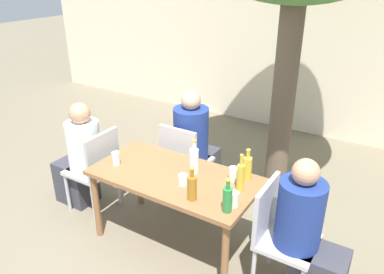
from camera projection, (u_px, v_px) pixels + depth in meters
name	position (u px, v px, depth m)	size (l,w,h in m)	color
ground_plane	(176.00, 240.00, 3.62)	(30.00, 30.00, 0.00)	#706651
cafe_building_wall	(297.00, 41.00, 5.54)	(10.00, 0.08, 2.80)	beige
dining_table_front	(174.00, 183.00, 3.35)	(1.49, 0.76, 0.73)	brown
patio_chair_0	(96.00, 166.00, 3.86)	(0.44, 0.44, 0.93)	#B2B2B7
patio_chair_1	(278.00, 231.00, 2.93)	(0.44, 0.44, 0.93)	#B2B2B7
patio_chair_2	(184.00, 159.00, 4.01)	(0.44, 0.44, 0.93)	#B2B2B7
person_seated_0	(80.00, 160.00, 3.98)	(0.57, 0.34, 1.19)	#383842
person_seated_1	(308.00, 241.00, 2.81)	(0.57, 0.35, 1.20)	#383842
person_seated_2	(195.00, 147.00, 4.17)	(0.38, 0.59, 1.25)	#383842
green_bottle_0	(227.00, 199.00, 2.78)	(0.07, 0.07, 0.28)	#287A38
oil_cruet_1	(247.00, 167.00, 3.21)	(0.08, 0.08, 0.28)	gold
water_bottle_2	(194.00, 160.00, 3.30)	(0.08, 0.08, 0.32)	silver
oil_cruet_3	(241.00, 176.00, 3.04)	(0.06, 0.06, 0.33)	gold
amber_bottle_4	(192.00, 187.00, 2.92)	(0.08, 0.08, 0.28)	#9E661E
drinking_glass_0	(183.00, 180.00, 3.15)	(0.08, 0.08, 0.09)	white
drinking_glass_1	(234.00, 199.00, 2.86)	(0.08, 0.08, 0.12)	silver
drinking_glass_2	(116.00, 158.00, 3.45)	(0.07, 0.07, 0.13)	silver
drinking_glass_3	(233.00, 174.00, 3.20)	(0.08, 0.08, 0.13)	silver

